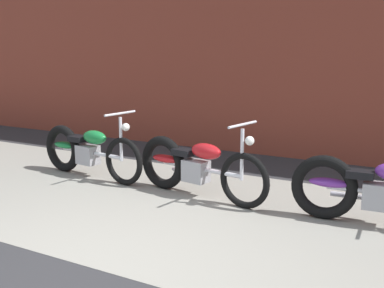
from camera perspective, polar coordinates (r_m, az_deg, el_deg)
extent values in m
plane|color=#2D2D30|center=(4.22, -11.72, -14.88)|extent=(80.00, 80.00, 0.00)
cube|color=gray|center=(5.55, 0.19, -8.06)|extent=(36.00, 3.50, 0.01)
torus|color=black|center=(6.52, -8.41, -2.13)|extent=(0.68, 0.16, 0.68)
torus|color=black|center=(7.46, -15.61, -0.52)|extent=(0.74, 0.22, 0.73)
cylinder|color=silver|center=(6.97, -12.26, -1.05)|extent=(1.23, 0.20, 0.06)
cube|color=#99999E|center=(7.04, -12.69, -1.28)|extent=(0.34, 0.26, 0.28)
ellipsoid|color=#197A38|center=(6.87, -11.90, 0.82)|extent=(0.46, 0.24, 0.20)
ellipsoid|color=#197A38|center=(7.41, -15.39, -0.11)|extent=(0.46, 0.23, 0.10)
cube|color=black|center=(7.14, -13.83, 0.65)|extent=(0.30, 0.23, 0.08)
cylinder|color=silver|center=(6.48, -8.74, 0.59)|extent=(0.05, 0.05, 0.62)
cylinder|color=silver|center=(6.43, -8.84, 3.74)|extent=(0.10, 0.58, 0.03)
sphere|color=white|center=(6.38, -8.15, 2.08)|extent=(0.11, 0.11, 0.11)
cylinder|color=silver|center=(7.33, -13.03, -1.44)|extent=(0.55, 0.13, 0.06)
torus|color=black|center=(5.54, 6.46, -4.51)|extent=(0.68, 0.19, 0.68)
torus|color=black|center=(6.30, -3.60, -2.28)|extent=(0.74, 0.25, 0.73)
cylinder|color=silver|center=(5.89, 1.10, -3.08)|extent=(1.23, 0.26, 0.06)
cube|color=#99999E|center=(5.94, 0.49, -3.33)|extent=(0.35, 0.27, 0.28)
ellipsoid|color=red|center=(5.78, 1.74, -0.90)|extent=(0.47, 0.26, 0.20)
ellipsoid|color=red|center=(6.25, -3.27, -1.82)|extent=(0.46, 0.25, 0.10)
cube|color=black|center=(6.02, -1.01, -1.00)|extent=(0.31, 0.24, 0.08)
cylinder|color=silver|center=(5.48, 6.17, -1.32)|extent=(0.05, 0.05, 0.62)
cylinder|color=silver|center=(5.42, 6.25, 2.40)|extent=(0.13, 0.58, 0.03)
sphere|color=white|center=(5.40, 7.11, 0.40)|extent=(0.11, 0.11, 0.11)
cylinder|color=silver|center=(6.22, -0.40, -3.42)|extent=(0.55, 0.15, 0.06)
torus|color=black|center=(5.36, 15.92, -5.14)|extent=(0.74, 0.17, 0.73)
cube|color=#99999E|center=(5.32, 22.00, -5.98)|extent=(0.33, 0.24, 0.28)
ellipsoid|color=#6B2D93|center=(5.34, 16.49, -4.57)|extent=(0.45, 0.21, 0.10)
cube|color=black|center=(5.27, 20.01, -3.49)|extent=(0.29, 0.22, 0.08)
cylinder|color=silver|center=(5.50, 19.54, -6.11)|extent=(0.55, 0.09, 0.06)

